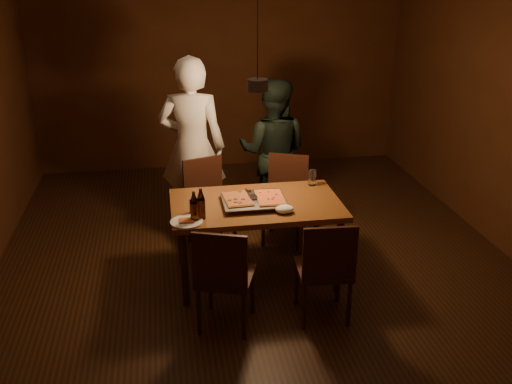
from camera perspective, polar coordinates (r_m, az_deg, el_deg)
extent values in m
plane|color=#3C1F10|center=(5.58, 0.13, -7.27)|extent=(6.00, 6.00, 0.00)
plane|color=#522912|center=(7.95, -3.58, 12.38)|extent=(5.00, 0.00, 5.00)
plane|color=#522912|center=(2.38, 12.69, -12.61)|extent=(5.00, 0.00, 5.00)
cube|color=brown|center=(5.06, 0.00, -1.31)|extent=(1.50, 0.90, 0.05)
cylinder|color=#38190F|center=(4.84, -7.19, -7.63)|extent=(0.06, 0.06, 0.70)
cylinder|color=#38190F|center=(5.04, 8.28, -6.36)|extent=(0.06, 0.06, 0.70)
cylinder|color=#38190F|center=(5.49, -7.57, -3.84)|extent=(0.06, 0.06, 0.70)
cylinder|color=#38190F|center=(5.68, 6.07, -2.87)|extent=(0.06, 0.06, 0.70)
cube|color=#38190F|center=(5.78, -4.54, -1.48)|extent=(0.53, 0.53, 0.04)
cube|color=#38190F|center=(5.85, -5.34, 1.33)|extent=(0.41, 0.16, 0.45)
cube|color=#38190F|center=(5.85, 2.85, -1.11)|extent=(0.55, 0.55, 0.04)
cube|color=#38190F|center=(5.94, 3.26, 1.72)|extent=(0.40, 0.20, 0.45)
cube|color=#38190F|center=(4.53, -3.02, -8.47)|extent=(0.54, 0.54, 0.04)
cube|color=#38190F|center=(4.26, -3.66, -6.96)|extent=(0.41, 0.17, 0.45)
cube|color=#38190F|center=(4.66, 6.73, -7.69)|extent=(0.45, 0.45, 0.04)
cube|color=#38190F|center=(4.38, 7.40, -6.18)|extent=(0.42, 0.06, 0.45)
cube|color=silver|center=(5.00, -0.23, -0.96)|extent=(0.55, 0.45, 0.05)
cube|color=maroon|center=(4.98, -1.87, -0.68)|extent=(0.25, 0.37, 0.02)
cube|color=gold|center=(5.01, 1.41, -0.53)|extent=(0.25, 0.38, 0.02)
cylinder|color=black|center=(4.68, -6.18, -2.01)|extent=(0.07, 0.07, 0.17)
cone|color=black|center=(4.62, -6.25, -0.53)|extent=(0.07, 0.07, 0.09)
cylinder|color=black|center=(4.72, -5.50, -1.72)|extent=(0.07, 0.07, 0.17)
cone|color=black|center=(4.67, -5.55, -0.23)|extent=(0.07, 0.07, 0.10)
cylinder|color=silver|center=(4.85, -6.31, -1.47)|extent=(0.07, 0.07, 0.11)
cylinder|color=silver|center=(5.44, 5.65, 1.44)|extent=(0.07, 0.07, 0.15)
cylinder|color=white|center=(4.69, -6.95, -3.00)|extent=(0.27, 0.27, 0.02)
cube|color=gold|center=(4.68, -6.95, -2.84)|extent=(0.12, 0.10, 0.01)
ellipsoid|color=white|center=(4.84, 2.88, -1.72)|extent=(0.16, 0.12, 0.07)
imported|color=silver|center=(5.96, -6.39, 4.48)|extent=(0.76, 0.58, 1.89)
imported|color=black|center=(6.24, 1.73, 4.03)|extent=(0.95, 0.85, 1.60)
cylinder|color=black|center=(4.96, 0.15, 10.65)|extent=(0.18, 0.18, 0.10)
cylinder|color=black|center=(4.88, 0.15, 16.99)|extent=(0.01, 0.01, 1.00)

